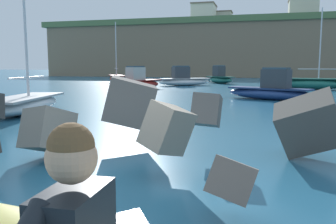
# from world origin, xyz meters

# --- Properties ---
(ground_plane) EXTENTS (400.00, 400.00, 0.00)m
(ground_plane) POSITION_xyz_m (0.00, 0.00, 0.00)
(ground_plane) COLOR #235B7A
(breakwater_jetty) EXTENTS (29.96, 6.86, 2.37)m
(breakwater_jetty) POSITION_xyz_m (-2.63, 2.19, 1.10)
(breakwater_jetty) COLOR #4C4944
(breakwater_jetty) RESTS_ON ground
(boat_near_left) EXTENTS (3.31, 6.44, 2.26)m
(boat_near_left) POSITION_xyz_m (-8.79, 25.76, 0.70)
(boat_near_left) COLOR maroon
(boat_near_left) RESTS_ON ground
(boat_mid_left) EXTENTS (6.15, 5.21, 2.30)m
(boat_mid_left) POSITION_xyz_m (-6.26, 34.14, 0.70)
(boat_mid_left) COLOR white
(boat_mid_left) RESTS_ON ground
(boat_mid_centre) EXTENTS (4.43, 5.87, 8.05)m
(boat_mid_centre) POSITION_xyz_m (-16.33, 38.22, 0.59)
(boat_mid_centre) COLOR maroon
(boat_mid_centre) RESTS_ON ground
(boat_mid_right) EXTENTS (6.55, 2.47, 7.71)m
(boat_mid_right) POSITION_xyz_m (7.27, 31.07, 0.60)
(boat_mid_right) COLOR #1E6656
(boat_mid_right) RESTS_ON ground
(boat_far_left) EXTENTS (4.46, 4.88, 2.35)m
(boat_far_left) POSITION_xyz_m (-2.94, 41.15, 0.72)
(boat_far_left) COLOR #1E6656
(boat_far_left) RESTS_ON ground
(boat_far_centre) EXTENTS (6.08, 3.93, 2.15)m
(boat_far_centre) POSITION_xyz_m (3.10, 18.90, 0.65)
(boat_far_centre) COLOR navy
(boat_far_centre) RESTS_ON ground
(boat_far_right) EXTENTS (3.13, 6.39, 8.10)m
(boat_far_right) POSITION_xyz_m (-8.36, 8.68, 0.47)
(boat_far_right) COLOR white
(boat_far_right) RESTS_ON ground
(mooring_buoy_inner) EXTENTS (0.44, 0.44, 0.44)m
(mooring_buoy_inner) POSITION_xyz_m (3.24, 37.13, 0.22)
(mooring_buoy_inner) COLOR yellow
(mooring_buoy_inner) RESTS_ON ground
(headland_bluff) EXTENTS (107.93, 36.71, 12.02)m
(headland_bluff) POSITION_xyz_m (8.29, 83.06, 6.03)
(headland_bluff) COLOR #847056
(headland_bluff) RESTS_ON ground
(station_building_west) EXTENTS (6.42, 5.88, 5.15)m
(station_building_west) POSITION_xyz_m (10.68, 81.08, 14.61)
(station_building_west) COLOR beige
(station_building_west) RESTS_ON headland_bluff
(station_building_central) EXTENTS (7.61, 4.85, 4.42)m
(station_building_central) POSITION_xyz_m (-9.64, 90.04, 14.24)
(station_building_central) COLOR #B2ADA3
(station_building_central) RESTS_ON headland_bluff
(station_building_east) EXTENTS (5.77, 7.39, 5.68)m
(station_building_east) POSITION_xyz_m (-12.46, 85.05, 14.87)
(station_building_east) COLOR silver
(station_building_east) RESTS_ON headland_bluff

